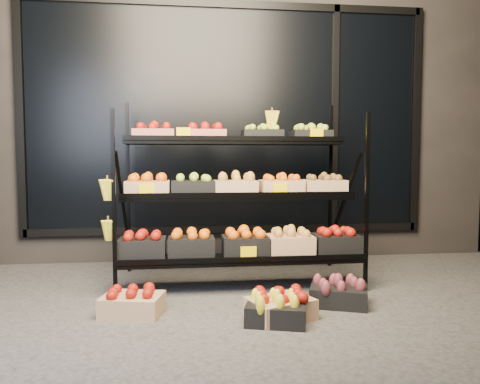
{
  "coord_description": "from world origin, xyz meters",
  "views": [
    {
      "loc": [
        -0.49,
        -3.53,
        1.11
      ],
      "look_at": [
        0.01,
        0.55,
        0.82
      ],
      "focal_mm": 35.0,
      "sensor_mm": 36.0,
      "label": 1
    }
  ],
  "objects": [
    {
      "name": "tag_floor_b",
      "position": [
        0.31,
        -0.4,
        0.06
      ],
      "size": [
        0.13,
        0.01,
        0.12
      ],
      "primitive_type": "cube",
      "color": "#F7CF00",
      "rests_on": "ground"
    },
    {
      "name": "floor_crate_midright",
      "position": [
        0.18,
        -0.4,
        0.1
      ],
      "size": [
        0.51,
        0.45,
        0.21
      ],
      "rotation": [
        0.0,
        0.0,
        0.38
      ],
      "color": "tan",
      "rests_on": "ground"
    },
    {
      "name": "floor_crate_midleft",
      "position": [
        0.13,
        -0.48,
        0.09
      ],
      "size": [
        0.47,
        0.39,
        0.2
      ],
      "rotation": [
        0.0,
        0.0,
        -0.27
      ],
      "color": "black",
      "rests_on": "ground"
    },
    {
      "name": "floor_crate_left",
      "position": [
        -0.86,
        -0.18,
        0.1
      ],
      "size": [
        0.47,
        0.39,
        0.21
      ],
      "rotation": [
        0.0,
        0.0,
        -0.22
      ],
      "color": "tan",
      "rests_on": "ground"
    },
    {
      "name": "display_rack",
      "position": [
        -0.01,
        0.6,
        0.79
      ],
      "size": [
        2.18,
        1.02,
        1.68
      ],
      "color": "black",
      "rests_on": "ground"
    },
    {
      "name": "floor_crate_right",
      "position": [
        0.68,
        -0.15,
        0.1
      ],
      "size": [
        0.5,
        0.44,
        0.21
      ],
      "rotation": [
        0.0,
        0.0,
        -0.37
      ],
      "color": "black",
      "rests_on": "ground"
    },
    {
      "name": "ground",
      "position": [
        0.0,
        0.0,
        0.0
      ],
      "size": [
        24.0,
        24.0,
        0.0
      ],
      "primitive_type": "plane",
      "color": "#514F4C",
      "rests_on": "ground"
    },
    {
      "name": "building",
      "position": [
        0.0,
        2.59,
        1.75
      ],
      "size": [
        6.0,
        2.08,
        3.5
      ],
      "color": "#2D2826",
      "rests_on": "ground"
    }
  ]
}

